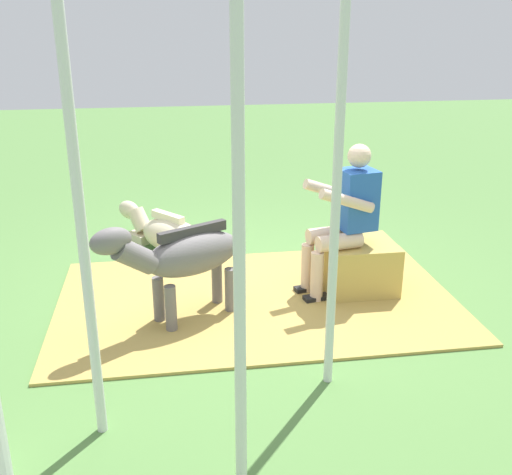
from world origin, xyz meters
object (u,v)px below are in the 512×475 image
Objects in this scene: tent_pole_left at (336,204)px; tent_pole_mid at (239,264)px; tent_pole_right at (82,233)px; hay_bale at (358,267)px; pony_standing at (184,257)px; pony_lying at (168,234)px; person_seated at (344,214)px.

tent_pole_left is 1.00× the size of tent_pole_mid.
tent_pole_left and tent_pole_right have the same top height.
pony_standing is at bearing 12.41° from hay_bale.
tent_pole_mid reaches higher than pony_lying.
hay_bale is 0.47× the size of person_seated.
pony_lying is 3.01m from tent_pole_left.
person_seated is 1.51m from tent_pole_left.
tent_pole_mid is at bearing 61.68° from person_seated.
tent_pole_left is at bearing -129.45° from tent_pole_mid.
hay_bale is 1.82m from tent_pole_left.
tent_pole_right is at bearing -35.61° from tent_pole_mid.
tent_pole_mid is (-0.21, 1.88, 0.70)m from pony_standing.
pony_standing is 0.49× the size of tent_pole_left.
tent_pole_mid is (0.71, 0.86, 0.00)m from tent_pole_left.
tent_pole_right and tent_pole_mid have the same top height.
hay_bale is 0.51× the size of pony_standing.
tent_pole_left reaches higher than hay_bale.
tent_pole_right is at bearing 81.40° from pony_lying.
pony_lying is at bearing -40.15° from person_seated.
pony_standing is at bearing -83.60° from tent_pole_mid.
person_seated is at bearing -118.32° from tent_pole_mid.
pony_standing is at bearing 94.32° from pony_lying.
tent_pole_left is (0.48, 1.34, 0.52)m from person_seated.
hay_bale is at bearing 143.15° from pony_lying.
pony_lying is at bearing -68.36° from tent_pole_left.
tent_pole_left is at bearing 64.83° from hay_bale.
hay_bale is 2.89m from tent_pole_right.
tent_pole_left is (-1.04, 2.62, 1.07)m from pony_lying.
pony_lying is 3.65m from tent_pole_mid.
tent_pole_left reaches higher than person_seated.
tent_pole_mid reaches higher than hay_bale.
tent_pole_right is 1.00× the size of tent_pole_mid.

